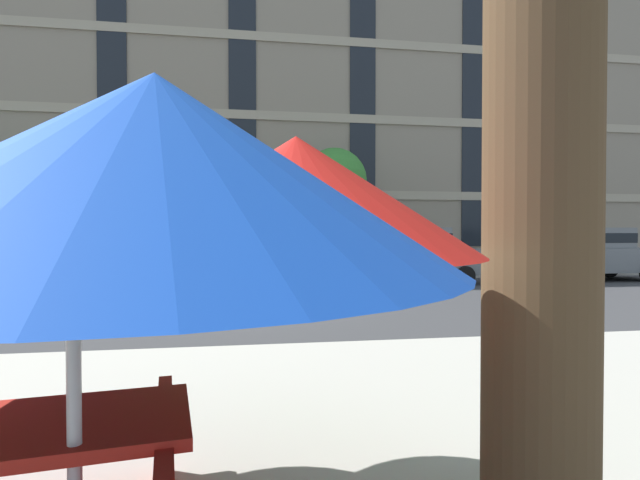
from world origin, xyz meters
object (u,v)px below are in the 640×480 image
at_px(sedan_gray, 411,254).
at_px(patio_umbrella, 72,193).
at_px(street_tree_left, 7,184).
at_px(sedan_red, 182,255).
at_px(sedan_gray_midblock, 592,252).
at_px(street_tree_middle, 331,183).

distance_m(sedan_gray, patio_umbrella, 14.09).
height_order(street_tree_left, patio_umbrella, street_tree_left).
height_order(sedan_red, sedan_gray_midblock, same).
bearing_deg(street_tree_middle, sedan_gray_midblock, -19.04).
xyz_separation_m(sedan_red, patio_umbrella, (1.05, -12.70, 0.89)).
relative_size(sedan_red, street_tree_left, 0.94).
height_order(sedan_gray, patio_umbrella, patio_umbrella).
bearing_deg(patio_umbrella, street_tree_middle, 75.78).
height_order(street_tree_middle, patio_umbrella, street_tree_middle).
bearing_deg(sedan_gray, sedan_red, 180.00).
relative_size(sedan_gray, street_tree_left, 0.94).
relative_size(sedan_gray_midblock, street_tree_left, 0.94).
bearing_deg(sedan_red, street_tree_left, 151.98).
xyz_separation_m(street_tree_left, street_tree_middle, (11.16, -0.34, 0.17)).
xyz_separation_m(sedan_red, sedan_gray, (7.07, 0.00, 0.00)).
bearing_deg(street_tree_left, patio_umbrella, -65.75).
relative_size(sedan_red, sedan_gray, 1.00).
height_order(sedan_red, street_tree_middle, street_tree_middle).
bearing_deg(street_tree_middle, sedan_gray, -54.83).
distance_m(sedan_red, sedan_gray, 7.07).
relative_size(sedan_gray_midblock, street_tree_middle, 0.93).
xyz_separation_m(sedan_gray_midblock, street_tree_left, (-19.64, 3.27, 2.33)).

